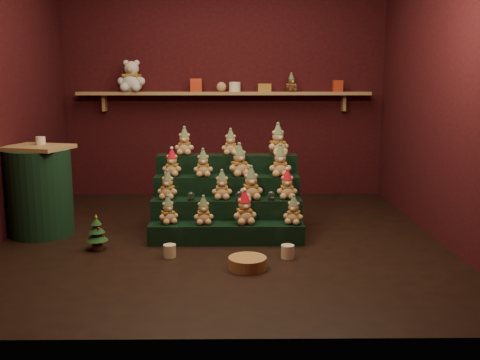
{
  "coord_description": "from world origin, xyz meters",
  "views": [
    {
      "loc": [
        0.13,
        -4.82,
        1.43
      ],
      "look_at": [
        0.18,
        0.25,
        0.51
      ],
      "focal_mm": 40.0,
      "sensor_mm": 36.0,
      "label": 1
    }
  ],
  "objects_px": {
    "snow_globe_b": "(239,196)",
    "white_bear": "(132,72)",
    "riser_tier_front": "(226,233)",
    "snow_globe_c": "(271,196)",
    "wicker_basket": "(247,263)",
    "brown_bear": "(291,83)",
    "mug_left": "(170,251)",
    "snow_globe_a": "(191,196)",
    "mini_christmas_tree": "(97,233)",
    "mug_right": "(288,252)",
    "side_table": "(40,191)"
  },
  "relations": [
    {
      "from": "snow_globe_b",
      "to": "white_bear",
      "type": "height_order",
      "value": "white_bear"
    },
    {
      "from": "snow_globe_b",
      "to": "mug_left",
      "type": "bearing_deg",
      "value": -136.59
    },
    {
      "from": "snow_globe_b",
      "to": "mug_right",
      "type": "bearing_deg",
      "value": -55.86
    },
    {
      "from": "snow_globe_b",
      "to": "mini_christmas_tree",
      "type": "xyz_separation_m",
      "value": [
        -1.23,
        -0.35,
        -0.25
      ]
    },
    {
      "from": "snow_globe_a",
      "to": "mini_christmas_tree",
      "type": "relative_size",
      "value": 0.25
    },
    {
      "from": "mini_christmas_tree",
      "to": "mug_left",
      "type": "xyz_separation_m",
      "value": [
        0.65,
        -0.2,
        -0.1
      ]
    },
    {
      "from": "side_table",
      "to": "mug_right",
      "type": "relative_size",
      "value": 7.74
    },
    {
      "from": "snow_globe_b",
      "to": "riser_tier_front",
      "type": "bearing_deg",
      "value": -125.91
    },
    {
      "from": "snow_globe_a",
      "to": "riser_tier_front",
      "type": "bearing_deg",
      "value": -26.05
    },
    {
      "from": "snow_globe_b",
      "to": "snow_globe_c",
      "type": "distance_m",
      "value": 0.3
    },
    {
      "from": "snow_globe_a",
      "to": "brown_bear",
      "type": "relative_size",
      "value": 0.37
    },
    {
      "from": "side_table",
      "to": "brown_bear",
      "type": "bearing_deg",
      "value": 49.75
    },
    {
      "from": "wicker_basket",
      "to": "white_bear",
      "type": "relative_size",
      "value": 0.62
    },
    {
      "from": "snow_globe_b",
      "to": "wicker_basket",
      "type": "bearing_deg",
      "value": -85.99
    },
    {
      "from": "mug_right",
      "to": "brown_bear",
      "type": "xyz_separation_m",
      "value": [
        0.26,
        2.42,
        1.38
      ]
    },
    {
      "from": "mug_right",
      "to": "wicker_basket",
      "type": "relative_size",
      "value": 0.37
    },
    {
      "from": "mini_christmas_tree",
      "to": "white_bear",
      "type": "height_order",
      "value": "white_bear"
    },
    {
      "from": "mug_right",
      "to": "brown_bear",
      "type": "relative_size",
      "value": 0.5
    },
    {
      "from": "side_table",
      "to": "wicker_basket",
      "type": "relative_size",
      "value": 2.86
    },
    {
      "from": "side_table",
      "to": "wicker_basket",
      "type": "height_order",
      "value": "side_table"
    },
    {
      "from": "white_bear",
      "to": "snow_globe_b",
      "type": "bearing_deg",
      "value": -50.23
    },
    {
      "from": "snow_globe_c",
      "to": "wicker_basket",
      "type": "xyz_separation_m",
      "value": [
        -0.24,
        -0.85,
        -0.36
      ]
    },
    {
      "from": "snow_globe_b",
      "to": "wicker_basket",
      "type": "height_order",
      "value": "snow_globe_b"
    },
    {
      "from": "snow_globe_b",
      "to": "mug_left",
      "type": "height_order",
      "value": "snow_globe_b"
    },
    {
      "from": "snow_globe_a",
      "to": "side_table",
      "type": "relative_size",
      "value": 0.1
    },
    {
      "from": "riser_tier_front",
      "to": "snow_globe_c",
      "type": "bearing_deg",
      "value": 21.15
    },
    {
      "from": "riser_tier_front",
      "to": "mini_christmas_tree",
      "type": "distance_m",
      "value": 1.14
    },
    {
      "from": "snow_globe_a",
      "to": "white_bear",
      "type": "distance_m",
      "value": 2.33
    },
    {
      "from": "snow_globe_a",
      "to": "snow_globe_c",
      "type": "bearing_deg",
      "value": 0.0
    },
    {
      "from": "wicker_basket",
      "to": "brown_bear",
      "type": "height_order",
      "value": "brown_bear"
    },
    {
      "from": "wicker_basket",
      "to": "white_bear",
      "type": "distance_m",
      "value": 3.36
    },
    {
      "from": "mug_left",
      "to": "snow_globe_a",
      "type": "bearing_deg",
      "value": 75.85
    },
    {
      "from": "mini_christmas_tree",
      "to": "mug_right",
      "type": "height_order",
      "value": "mini_christmas_tree"
    },
    {
      "from": "mug_right",
      "to": "snow_globe_c",
      "type": "bearing_deg",
      "value": 99.7
    },
    {
      "from": "snow_globe_a",
      "to": "mug_right",
      "type": "bearing_deg",
      "value": -34.91
    },
    {
      "from": "riser_tier_front",
      "to": "mug_right",
      "type": "distance_m",
      "value": 0.67
    },
    {
      "from": "side_table",
      "to": "mug_right",
      "type": "xyz_separation_m",
      "value": [
        2.28,
        -0.74,
        -0.37
      ]
    },
    {
      "from": "side_table",
      "to": "wicker_basket",
      "type": "distance_m",
      "value": 2.22
    },
    {
      "from": "white_bear",
      "to": "brown_bear",
      "type": "height_order",
      "value": "white_bear"
    },
    {
      "from": "side_table",
      "to": "brown_bear",
      "type": "distance_m",
      "value": 3.21
    },
    {
      "from": "mini_christmas_tree",
      "to": "wicker_basket",
      "type": "distance_m",
      "value": 1.39
    },
    {
      "from": "side_table",
      "to": "mini_christmas_tree",
      "type": "distance_m",
      "value": 0.86
    },
    {
      "from": "riser_tier_front",
      "to": "snow_globe_b",
      "type": "bearing_deg",
      "value": 54.09
    },
    {
      "from": "riser_tier_front",
      "to": "brown_bear",
      "type": "height_order",
      "value": "brown_bear"
    },
    {
      "from": "mug_left",
      "to": "mug_right",
      "type": "relative_size",
      "value": 0.96
    },
    {
      "from": "side_table",
      "to": "mini_christmas_tree",
      "type": "relative_size",
      "value": 2.67
    },
    {
      "from": "riser_tier_front",
      "to": "side_table",
      "type": "height_order",
      "value": "side_table"
    },
    {
      "from": "brown_bear",
      "to": "side_table",
      "type": "bearing_deg",
      "value": -172.3
    },
    {
      "from": "mini_christmas_tree",
      "to": "mug_left",
      "type": "height_order",
      "value": "mini_christmas_tree"
    },
    {
      "from": "mug_left",
      "to": "brown_bear",
      "type": "distance_m",
      "value": 3.02
    }
  ]
}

